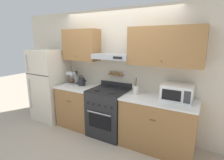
% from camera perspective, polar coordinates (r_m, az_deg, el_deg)
% --- Properties ---
extents(ground_plane, '(16.00, 16.00, 0.00)m').
position_cam_1_polar(ground_plane, '(3.63, -3.88, -19.12)').
color(ground_plane, '#B2A38E').
extents(wall_back, '(5.20, 0.46, 2.55)m').
position_cam_1_polar(wall_back, '(3.62, 2.56, 5.26)').
color(wall_back, beige).
rests_on(wall_back, ground_plane).
extents(counter_left, '(0.85, 0.68, 0.93)m').
position_cam_1_polar(counter_left, '(4.10, -10.70, -8.16)').
color(counter_left, olive).
rests_on(counter_left, ground_plane).
extents(counter_right, '(1.29, 0.68, 0.93)m').
position_cam_1_polar(counter_right, '(3.32, 14.69, -13.62)').
color(counter_right, olive).
rests_on(counter_right, ground_plane).
extents(stove_range, '(0.73, 0.70, 1.05)m').
position_cam_1_polar(stove_range, '(3.65, -1.14, -10.35)').
color(stove_range, '#232326').
rests_on(stove_range, ground_plane).
extents(refrigerator, '(0.77, 0.74, 1.71)m').
position_cam_1_polar(refrigerator, '(4.53, -19.46, -1.48)').
color(refrigerator, beige).
rests_on(refrigerator, ground_plane).
extents(tea_kettle, '(0.20, 0.16, 0.23)m').
position_cam_1_polar(tea_kettle, '(3.96, -9.83, -0.42)').
color(tea_kettle, '#232326').
rests_on(tea_kettle, counter_left).
extents(coffee_maker, '(0.18, 0.22, 0.30)m').
position_cam_1_polar(coffee_maker, '(4.15, -12.58, 0.79)').
color(coffee_maker, '#ADAFB5').
rests_on(coffee_maker, counter_left).
extents(microwave, '(0.49, 0.40, 0.27)m').
position_cam_1_polar(microwave, '(3.14, 20.53, -3.86)').
color(microwave, white).
rests_on(microwave, counter_right).
extents(utensil_crock, '(0.11, 0.11, 0.32)m').
position_cam_1_polar(utensil_crock, '(3.32, 7.70, -3.11)').
color(utensil_crock, silver).
rests_on(utensil_crock, counter_right).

